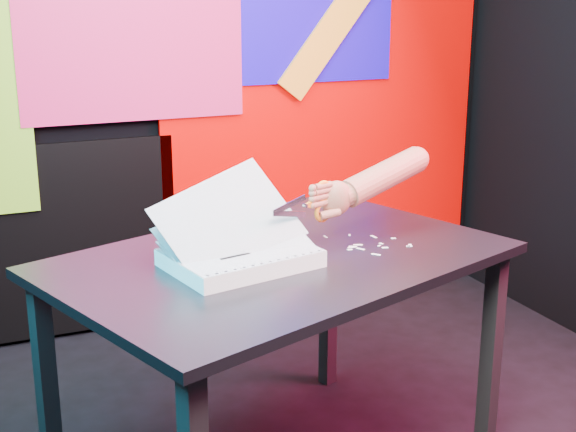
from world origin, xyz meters
name	(u,v)px	position (x,y,z in m)	size (l,w,h in m)	color
room	(348,45)	(0.00, 0.00, 1.35)	(3.01, 3.01, 2.71)	black
backdrop	(206,114)	(0.06, 1.46, 0.96)	(2.88, 0.05, 2.08)	#CB0100
work_table	(279,282)	(-0.15, 0.11, 0.67)	(1.48, 1.21, 0.75)	#262626
printout_stack	(240,256)	(-0.29, 0.07, 0.78)	(0.47, 0.36, 0.29)	silver
scissors	(319,202)	(-0.02, 0.11, 0.89)	(0.22, 0.08, 0.13)	#AFB0B3
hand_forearm	(376,179)	(0.21, 0.19, 0.92)	(0.48, 0.19, 0.16)	#896347
paper_clippings	(370,245)	(0.13, 0.09, 0.75)	(0.21, 0.24, 0.00)	silver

